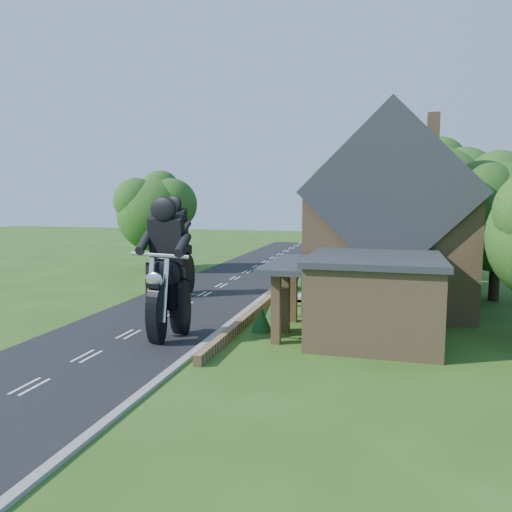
% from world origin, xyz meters
% --- Properties ---
extents(ground, '(120.00, 120.00, 0.00)m').
position_xyz_m(ground, '(0.00, 0.00, 0.00)').
color(ground, '#295116').
rests_on(ground, ground).
extents(road, '(7.00, 80.00, 0.02)m').
position_xyz_m(road, '(0.00, 0.00, 0.01)').
color(road, black).
rests_on(road, ground).
extents(kerb, '(0.30, 80.00, 0.12)m').
position_xyz_m(kerb, '(3.65, 0.00, 0.06)').
color(kerb, gray).
rests_on(kerb, ground).
extents(garden_wall, '(0.30, 22.00, 0.40)m').
position_xyz_m(garden_wall, '(4.30, 5.00, 0.20)').
color(garden_wall, '#97744C').
rests_on(garden_wall, ground).
extents(house, '(9.54, 8.64, 10.24)m').
position_xyz_m(house, '(10.49, 6.00, 4.34)').
color(house, '#97744C').
rests_on(house, ground).
extents(annex, '(7.05, 5.94, 3.44)m').
position_xyz_m(annex, '(9.87, -0.80, 1.77)').
color(annex, '#97744C').
rests_on(annex, ground).
extents(tree_house_right, '(6.51, 6.00, 8.40)m').
position_xyz_m(tree_house_right, '(16.65, 8.62, 5.19)').
color(tree_house_right, black).
rests_on(tree_house_right, ground).
extents(tree_behind_house, '(7.81, 7.20, 10.08)m').
position_xyz_m(tree_behind_house, '(14.18, 16.14, 6.23)').
color(tree_behind_house, black).
rests_on(tree_behind_house, ground).
extents(tree_behind_left, '(6.94, 6.40, 9.16)m').
position_xyz_m(tree_behind_left, '(8.16, 17.13, 5.73)').
color(tree_behind_left, black).
rests_on(tree_behind_left, ground).
extents(tree_far_road, '(6.08, 5.60, 7.84)m').
position_xyz_m(tree_far_road, '(-6.86, 14.11, 4.84)').
color(tree_far_road, black).
rests_on(tree_far_road, ground).
extents(shrub_a, '(0.90, 0.90, 1.10)m').
position_xyz_m(shrub_a, '(5.30, -1.00, 0.55)').
color(shrub_a, '#133C18').
rests_on(shrub_a, ground).
extents(shrub_b, '(0.90, 0.90, 1.10)m').
position_xyz_m(shrub_b, '(5.30, 1.50, 0.55)').
color(shrub_b, '#133C18').
rests_on(shrub_b, ground).
extents(shrub_c, '(0.90, 0.90, 1.10)m').
position_xyz_m(shrub_c, '(5.30, 4.00, 0.55)').
color(shrub_c, '#133C18').
rests_on(shrub_c, ground).
extents(shrub_d, '(0.90, 0.90, 1.10)m').
position_xyz_m(shrub_d, '(5.30, 9.00, 0.55)').
color(shrub_d, '#133C18').
rests_on(shrub_d, ground).
extents(shrub_e, '(0.90, 0.90, 1.10)m').
position_xyz_m(shrub_e, '(5.30, 11.50, 0.55)').
color(shrub_e, '#133C18').
rests_on(shrub_e, ground).
extents(shrub_f, '(0.90, 0.90, 1.10)m').
position_xyz_m(shrub_f, '(5.30, 14.00, 0.55)').
color(shrub_f, '#133C18').
rests_on(shrub_f, ground).
extents(motorcycle_lead, '(0.83, 1.92, 1.74)m').
position_xyz_m(motorcycle_lead, '(1.97, -3.20, 0.87)').
color(motorcycle_lead, black).
rests_on(motorcycle_lead, ground).
extents(motorcycle_follow, '(1.09, 1.93, 1.75)m').
position_xyz_m(motorcycle_follow, '(-1.44, 5.32, 0.87)').
color(motorcycle_follow, black).
rests_on(motorcycle_follow, ground).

